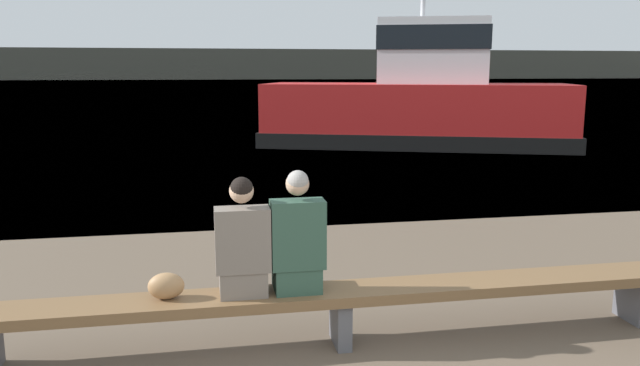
{
  "coord_description": "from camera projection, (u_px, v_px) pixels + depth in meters",
  "views": [
    {
      "loc": [
        -0.88,
        -2.66,
        2.3
      ],
      "look_at": [
        0.59,
        5.2,
        0.84
      ],
      "focal_mm": 35.0,
      "sensor_mm": 36.0,
      "label": 1
    }
  ],
  "objects": [
    {
      "name": "water_surface",
      "position": [
        207.0,
        81.0,
        125.21
      ],
      "size": [
        240.0,
        240.0,
        0.0
      ],
      "primitive_type": "plane",
      "color": "teal",
      "rests_on": "ground"
    },
    {
      "name": "far_shoreline",
      "position": [
        206.0,
        64.0,
        144.73
      ],
      "size": [
        600.0,
        12.0,
        6.84
      ],
      "primitive_type": "cube",
      "color": "#4C4C42",
      "rests_on": "ground"
    },
    {
      "name": "bench_main",
      "position": [
        341.0,
        299.0,
        5.24
      ],
      "size": [
        6.14,
        0.45,
        0.49
      ],
      "color": "brown",
      "rests_on": "ground"
    },
    {
      "name": "person_left",
      "position": [
        243.0,
        246.0,
        5.01
      ],
      "size": [
        0.44,
        0.37,
        0.98
      ],
      "color": "#70665B",
      "rests_on": "bench_main"
    },
    {
      "name": "person_right",
      "position": [
        297.0,
        241.0,
        5.09
      ],
      "size": [
        0.44,
        0.37,
        1.02
      ],
      "color": "#2D4C3D",
      "rests_on": "bench_main"
    },
    {
      "name": "shopping_bag",
      "position": [
        166.0,
        286.0,
        4.97
      ],
      "size": [
        0.29,
        0.17,
        0.22
      ],
      "color": "#9E754C",
      "rests_on": "bench_main"
    },
    {
      "name": "tugboat_red",
      "position": [
        418.0,
        106.0,
        18.83
      ],
      "size": [
        9.69,
        5.95,
        6.62
      ],
      "rotation": [
        0.0,
        0.0,
        1.22
      ],
      "color": "#A81919",
      "rests_on": "water_surface"
    }
  ]
}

